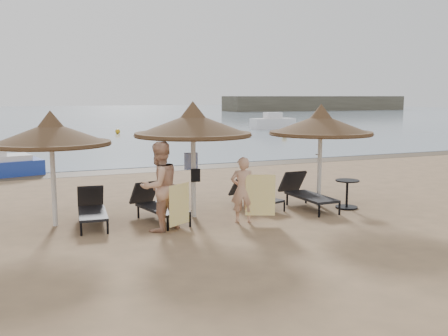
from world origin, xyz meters
The scene contains 20 objects.
ground centered at (0.00, 0.00, 0.00)m, with size 160.00×160.00×0.00m, color #95734F.
sea centered at (0.00, 80.00, 0.01)m, with size 200.00×140.00×0.03m, color slate.
wet_sand_strip centered at (0.00, 9.40, 0.00)m, with size 200.00×1.60×0.01m, color #4E402D.
palapa_left centered at (-3.03, 1.39, 2.16)m, with size 2.74×2.74×2.71m.
palapa_center centered at (0.27, 0.98, 2.32)m, with size 2.94×2.94×2.91m.
palapa_right centered at (3.93, 0.89, 2.25)m, with size 2.85×2.85×2.82m.
lounger_far_left centered at (-2.20, 1.24, 0.38)m, with size 0.79×1.93×0.84m.
lounger_near_left centered at (-0.67, 1.04, 0.40)m, with size 1.09×2.07×0.89m.
lounger_near_right centered at (2.16, 1.39, 0.34)m, with size 1.03×1.78×0.76m.
lounger_far_right centered at (3.46, 0.84, 0.42)m, with size 0.73×2.09×0.93m.
side_table centered at (4.45, 0.32, 0.37)m, with size 0.64×0.64×0.78m.
person_left centered at (-0.85, 0.05, 1.18)m, with size 1.08×0.70×2.35m, color tan.
person_right centered at (1.18, 0.00, 0.93)m, with size 0.85×0.55×1.85m, color tan.
towel_left centered at (-0.50, -0.30, 0.64)m, with size 0.58×0.36×0.93m.
towel_right centered at (1.53, -0.25, 0.69)m, with size 0.66×0.30×0.99m.
bag_patterned centered at (0.27, 1.16, 1.40)m, with size 0.35×0.18×0.43m.
bag_dark centered at (0.27, 0.82, 1.09)m, with size 0.24×0.11×0.32m.
pedal_boat centered at (-4.14, 10.01, 0.40)m, with size 2.59×1.87×1.09m.
buoy_mid centered at (3.73, 29.71, 0.20)m, with size 0.40×0.40×0.40m, color orange.
buoy_right centered at (14.23, 21.13, 0.19)m, with size 0.37×0.37×0.37m, color orange.
Camera 1 is at (-3.74, -10.70, 3.03)m, focal length 40.00 mm.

